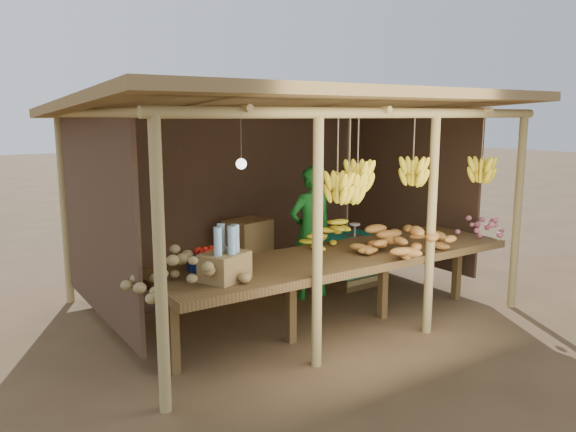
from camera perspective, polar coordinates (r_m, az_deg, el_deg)
ground at (r=6.65m, az=-0.00°, el=-8.94°), size 60.00×60.00×0.00m
stall_structure at (r=6.28m, az=0.97°, el=7.71°), size 4.70×3.50×2.43m
counter at (r=5.71m, az=5.32°, el=-4.48°), size 3.90×1.05×0.80m
potato_heap at (r=4.62m, az=-10.00°, el=-4.99°), size 0.94×0.61×0.36m
sweet_potato_heap at (r=5.92m, az=12.01°, el=-1.71°), size 1.18×0.80×0.36m
onion_heap at (r=6.81m, az=19.51°, el=-0.60°), size 0.76×0.56×0.35m
banana_pile at (r=6.05m, az=4.83°, el=-1.33°), size 0.72×0.58×0.35m
tomato_basin at (r=5.18m, az=-8.24°, el=-4.46°), size 0.37×0.37×0.19m
bottle_box at (r=4.78m, az=-6.46°, el=-4.38°), size 0.46×0.42×0.48m
vendor at (r=6.72m, az=2.34°, el=-1.66°), size 0.59×0.40×1.60m
tarp_crate at (r=7.37m, az=6.52°, el=-4.31°), size 0.73×0.63×0.84m
carton_stack at (r=7.21m, az=-5.39°, el=-4.39°), size 1.18×0.52×0.84m
burlap_sacks at (r=6.64m, az=-13.28°, el=-7.27°), size 0.71×0.37×0.51m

